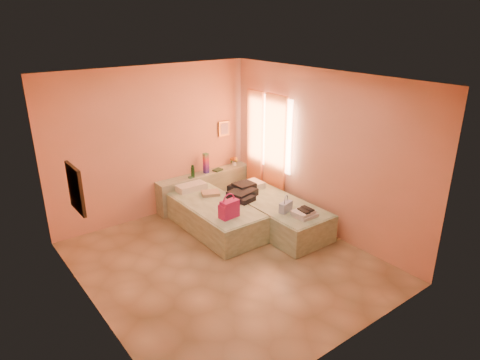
% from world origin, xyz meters
% --- Properties ---
extents(ground, '(4.50, 4.50, 0.00)m').
position_xyz_m(ground, '(0.00, 0.00, 0.00)').
color(ground, tan).
rests_on(ground, ground).
extents(room_walls, '(4.02, 4.51, 2.81)m').
position_xyz_m(room_walls, '(0.21, 0.57, 1.79)').
color(room_walls, '#EE9E7F').
rests_on(room_walls, ground).
extents(headboard_ledge, '(2.05, 0.30, 0.65)m').
position_xyz_m(headboard_ledge, '(0.98, 2.10, 0.33)').
color(headboard_ledge, '#B1BC99').
rests_on(headboard_ledge, ground).
extents(bed_left, '(0.92, 2.01, 0.50)m').
position_xyz_m(bed_left, '(0.49, 1.05, 0.25)').
color(bed_left, beige).
rests_on(bed_left, ground).
extents(bed_right, '(0.92, 2.01, 0.50)m').
position_xyz_m(bed_right, '(1.39, 0.40, 0.25)').
color(bed_right, beige).
rests_on(bed_right, ground).
extents(water_bottle, '(0.07, 0.07, 0.24)m').
position_xyz_m(water_bottle, '(0.67, 2.03, 0.77)').
color(water_bottle, '#153A19').
rests_on(water_bottle, headboard_ledge).
extents(rainbow_box, '(0.10, 0.10, 0.40)m').
position_xyz_m(rainbow_box, '(1.02, 2.10, 0.85)').
color(rainbow_box, '#B8165F').
rests_on(rainbow_box, headboard_ledge).
extents(small_dish, '(0.13, 0.13, 0.03)m').
position_xyz_m(small_dish, '(0.62, 2.03, 0.66)').
color(small_dish, '#437C58').
rests_on(small_dish, headboard_ledge).
extents(green_book, '(0.22, 0.18, 0.03)m').
position_xyz_m(green_book, '(1.27, 2.06, 0.67)').
color(green_book, '#224029').
rests_on(green_book, headboard_ledge).
extents(flower_vase, '(0.21, 0.21, 0.23)m').
position_xyz_m(flower_vase, '(1.73, 2.12, 0.76)').
color(flower_vase, silver).
rests_on(flower_vase, headboard_ledge).
extents(magenta_handbag, '(0.33, 0.21, 0.30)m').
position_xyz_m(magenta_handbag, '(0.38, 0.44, 0.65)').
color(magenta_handbag, '#B8165F').
rests_on(magenta_handbag, bed_left).
extents(khaki_garment, '(0.40, 0.37, 0.06)m').
position_xyz_m(khaki_garment, '(0.66, 1.41, 0.53)').
color(khaki_garment, '#9E8566').
rests_on(khaki_garment, bed_left).
extents(clothes_pile, '(0.63, 0.63, 0.16)m').
position_xyz_m(clothes_pile, '(1.11, 0.98, 0.58)').
color(clothes_pile, black).
rests_on(clothes_pile, bed_right).
extents(blue_handbag, '(0.29, 0.18, 0.17)m').
position_xyz_m(blue_handbag, '(1.27, 0.04, 0.59)').
color(blue_handbag, '#476DAB').
rests_on(blue_handbag, bed_right).
extents(towel_stack, '(0.36, 0.31, 0.10)m').
position_xyz_m(towel_stack, '(1.39, -0.29, 0.55)').
color(towel_stack, silver).
rests_on(towel_stack, bed_right).
extents(sandal_pair, '(0.20, 0.26, 0.02)m').
position_xyz_m(sandal_pair, '(1.41, -0.29, 0.61)').
color(sandal_pair, black).
rests_on(sandal_pair, towel_stack).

